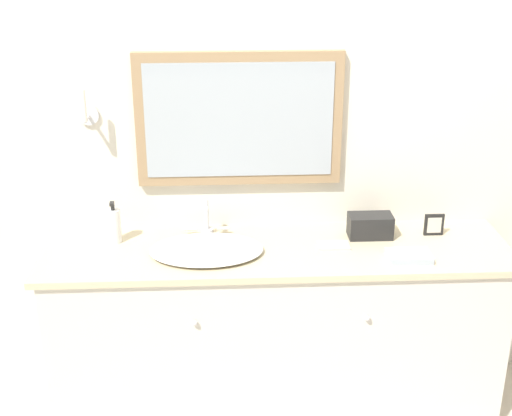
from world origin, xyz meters
TOP-DOWN VIEW (x-y plane):
  - wall_back at (-0.00, 0.60)m, footprint 8.00×0.18m
  - vanity_counter at (0.00, 0.30)m, footprint 2.11×0.55m
  - sink_basin at (-0.32, 0.28)m, footprint 0.50×0.40m
  - soap_bottle at (-0.73, 0.41)m, footprint 0.06×0.06m
  - appliance_box at (0.44, 0.40)m, footprint 0.20×0.11m
  - picture_frame at (0.74, 0.41)m, footprint 0.09×0.01m
  - hand_towel_near_sink at (0.56, 0.16)m, footprint 0.19×0.12m
  - metal_tray at (0.26, 0.31)m, footprint 0.15×0.09m

SIDE VIEW (x-z plane):
  - vanity_counter at x=0.00m, z-range 0.00..0.85m
  - metal_tray at x=0.26m, z-range 0.85..0.86m
  - hand_towel_near_sink at x=0.56m, z-range 0.85..0.88m
  - sink_basin at x=-0.32m, z-range 0.78..0.95m
  - picture_frame at x=0.74m, z-range 0.85..0.95m
  - appliance_box at x=0.44m, z-range 0.85..0.95m
  - soap_bottle at x=-0.73m, z-range 0.83..1.03m
  - wall_back at x=0.00m, z-range 0.00..2.55m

